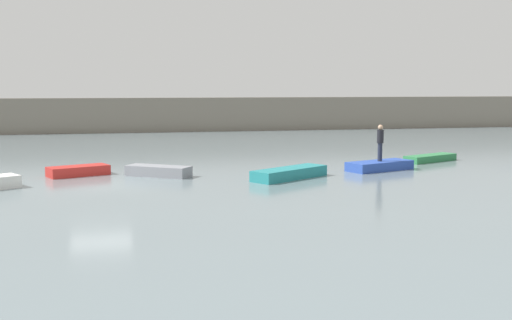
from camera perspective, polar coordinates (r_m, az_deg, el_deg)
ground_plane at (r=26.73m, az=-14.08°, el=-2.18°), size 120.00×120.00×0.00m
embankment_wall at (r=56.13m, az=-13.37°, el=3.99°), size 80.00×1.20×3.03m
rowboat_red at (r=29.58m, az=-15.92°, el=-0.95°), size 2.90×2.05×0.44m
rowboat_grey at (r=28.60m, az=-8.91°, el=-1.00°), size 3.01×2.49×0.47m
rowboat_teal at (r=27.56m, az=3.08°, el=-1.22°), size 3.89×3.09×0.47m
rowboat_blue at (r=30.86m, az=11.23°, el=-0.51°), size 3.62×2.37×0.44m
rowboat_green at (r=35.04m, az=15.63°, el=0.17°), size 3.47×2.25×0.37m
person_dark_shirt at (r=30.74m, az=11.28°, el=1.74°), size 0.32×0.32×1.77m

